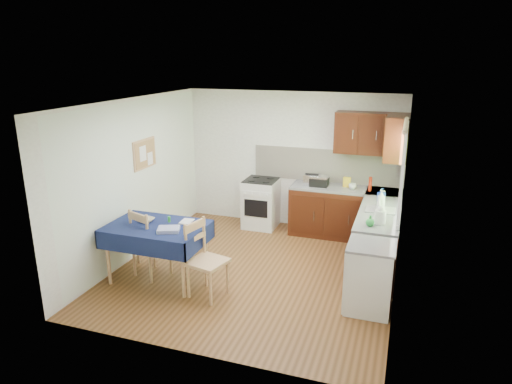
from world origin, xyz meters
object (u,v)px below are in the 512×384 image
(kettle, at_px, (380,216))
(sandwich_press, at_px, (319,181))
(dining_table, at_px, (157,232))
(chair_far, at_px, (148,241))
(dish_rack, at_px, (381,209))
(chair_near, at_px, (204,257))
(toaster, at_px, (312,180))

(kettle, bearing_deg, sandwich_press, 125.75)
(dining_table, distance_m, chair_far, 0.25)
(chair_far, xyz_separation_m, sandwich_press, (1.99, 2.44, 0.44))
(dining_table, distance_m, kettle, 3.11)
(dish_rack, distance_m, kettle, 0.57)
(chair_near, relative_size, dish_rack, 2.43)
(chair_far, relative_size, kettle, 4.02)
(dish_rack, bearing_deg, kettle, -99.25)
(toaster, bearing_deg, dish_rack, -59.29)
(toaster, height_order, dish_rack, toaster)
(dining_table, height_order, kettle, kettle)
(toaster, relative_size, dish_rack, 0.65)
(chair_near, xyz_separation_m, kettle, (2.15, 1.07, 0.47))
(dining_table, xyz_separation_m, chair_far, (-0.17, 0.03, -0.18))
(sandwich_press, bearing_deg, toaster, 177.55)
(toaster, bearing_deg, chair_near, -127.81)
(sandwich_press, bearing_deg, dining_table, -130.90)
(chair_far, distance_m, kettle, 3.28)
(dining_table, relative_size, sandwich_press, 4.36)
(chair_near, relative_size, sandwich_press, 3.31)
(chair_near, height_order, kettle, kettle)
(chair_near, bearing_deg, dish_rack, -38.80)
(chair_near, distance_m, kettle, 2.44)
(toaster, distance_m, sandwich_press, 0.13)
(dining_table, relative_size, toaster, 4.91)
(chair_near, distance_m, dish_rack, 2.70)
(chair_near, xyz_separation_m, dish_rack, (2.12, 1.63, 0.38))
(chair_near, bearing_deg, sandwich_press, -6.79)
(chair_far, xyz_separation_m, dish_rack, (3.11, 1.40, 0.38))
(chair_far, bearing_deg, toaster, -107.59)
(chair_near, distance_m, sandwich_press, 2.88)
(kettle, bearing_deg, chair_near, -153.56)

